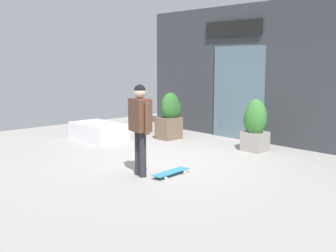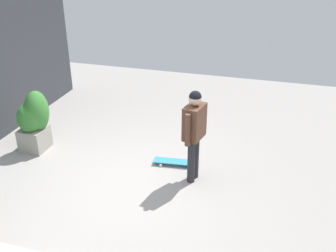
# 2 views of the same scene
# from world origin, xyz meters

# --- Properties ---
(ground_plane) EXTENTS (12.00, 12.00, 0.00)m
(ground_plane) POSITION_xyz_m (0.00, 0.00, 0.00)
(ground_plane) COLOR #9E9993
(skateboarder) EXTENTS (0.60, 0.34, 1.64)m
(skateboarder) POSITION_xyz_m (0.46, -1.01, 1.00)
(skateboarder) COLOR #28282D
(skateboarder) RESTS_ON ground_plane
(skateboard) EXTENTS (0.32, 0.84, 0.08)m
(skateboard) POSITION_xyz_m (0.82, -0.60, 0.06)
(skateboard) COLOR teal
(skateboard) RESTS_ON ground_plane
(planter_box_right) EXTENTS (0.63, 0.54, 1.20)m
(planter_box_right) POSITION_xyz_m (0.64, 2.18, 0.62)
(planter_box_right) COLOR gray
(planter_box_right) RESTS_ON ground_plane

